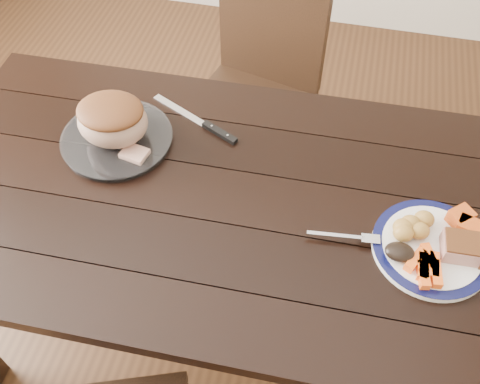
% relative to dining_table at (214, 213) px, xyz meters
% --- Properties ---
extents(ground, '(4.00, 4.00, 0.00)m').
position_rel_dining_table_xyz_m(ground, '(0.00, 0.00, -0.66)').
color(ground, '#472B16').
rests_on(ground, ground).
extents(dining_table, '(1.62, 0.94, 0.75)m').
position_rel_dining_table_xyz_m(dining_table, '(0.00, 0.00, 0.00)').
color(dining_table, black).
rests_on(dining_table, ground).
extents(chair_far, '(0.51, 0.52, 0.93)m').
position_rel_dining_table_xyz_m(chair_far, '(-0.03, 0.74, -0.13)').
color(chair_far, black).
rests_on(chair_far, ground).
extents(dinner_plate, '(0.29, 0.29, 0.02)m').
position_rel_dining_table_xyz_m(dinner_plate, '(0.56, -0.05, 0.10)').
color(dinner_plate, white).
rests_on(dinner_plate, dining_table).
extents(plate_rim, '(0.29, 0.29, 0.02)m').
position_rel_dining_table_xyz_m(plate_rim, '(0.56, -0.05, 0.11)').
color(plate_rim, '#0B0D38').
rests_on(plate_rim, dinner_plate).
extents(serving_platter, '(0.31, 0.31, 0.02)m').
position_rel_dining_table_xyz_m(serving_platter, '(-0.31, 0.12, 0.10)').
color(serving_platter, white).
rests_on(serving_platter, dining_table).
extents(pork_slice, '(0.10, 0.08, 0.04)m').
position_rel_dining_table_xyz_m(pork_slice, '(0.63, -0.06, 0.13)').
color(pork_slice, tan).
rests_on(pork_slice, dinner_plate).
extents(roasted_potatoes, '(0.10, 0.10, 0.04)m').
position_rel_dining_table_xyz_m(roasted_potatoes, '(0.51, -0.02, 0.13)').
color(roasted_potatoes, gold).
rests_on(roasted_potatoes, dinner_plate).
extents(carrot_batons, '(0.09, 0.12, 0.02)m').
position_rel_dining_table_xyz_m(carrot_batons, '(0.55, -0.12, 0.12)').
color(carrot_batons, '#FF5F15').
rests_on(carrot_batons, dinner_plate).
extents(pumpkin_wedges, '(0.09, 0.09, 0.04)m').
position_rel_dining_table_xyz_m(pumpkin_wedges, '(0.63, 0.02, 0.13)').
color(pumpkin_wedges, '#EA551A').
rests_on(pumpkin_wedges, dinner_plate).
extents(dark_mushroom, '(0.07, 0.05, 0.03)m').
position_rel_dining_table_xyz_m(dark_mushroom, '(0.48, -0.10, 0.13)').
color(dark_mushroom, black).
rests_on(dark_mushroom, dinner_plate).
extents(fork, '(0.18, 0.04, 0.00)m').
position_rel_dining_table_xyz_m(fork, '(0.37, -0.07, 0.11)').
color(fork, silver).
rests_on(fork, dinner_plate).
extents(roast_joint, '(0.20, 0.17, 0.13)m').
position_rel_dining_table_xyz_m(roast_joint, '(-0.31, 0.12, 0.17)').
color(roast_joint, tan).
rests_on(roast_joint, serving_platter).
extents(cut_slice, '(0.08, 0.07, 0.02)m').
position_rel_dining_table_xyz_m(cut_slice, '(-0.24, 0.06, 0.12)').
color(cut_slice, tan).
rests_on(cut_slice, serving_platter).
extents(carving_knife, '(0.30, 0.16, 0.01)m').
position_rel_dining_table_xyz_m(carving_knife, '(-0.07, 0.23, 0.10)').
color(carving_knife, silver).
rests_on(carving_knife, dining_table).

